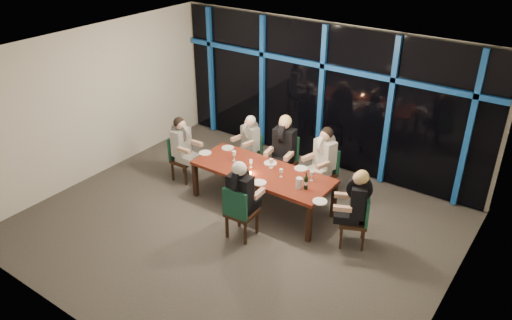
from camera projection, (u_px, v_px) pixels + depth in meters
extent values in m
plane|color=#4F4A45|center=(236.00, 226.00, 8.73)|extent=(7.00, 7.00, 0.00)
cube|color=silver|center=(324.00, 96.00, 10.19)|extent=(7.00, 0.04, 3.00)
cube|color=silver|center=(79.00, 243.00, 5.86)|extent=(7.00, 0.04, 3.00)
cube|color=silver|center=(94.00, 103.00, 9.81)|extent=(0.04, 6.00, 3.00)
cube|color=silver|center=(456.00, 222.00, 6.24)|extent=(0.04, 6.00, 3.00)
cube|color=white|center=(232.00, 58.00, 7.32)|extent=(7.00, 6.00, 0.04)
cube|color=black|center=(322.00, 97.00, 10.15)|extent=(6.86, 0.04, 2.94)
cube|color=#144A9C|center=(211.00, 72.00, 11.59)|extent=(0.10, 0.10, 2.94)
cube|color=#144A9C|center=(262.00, 84.00, 10.85)|extent=(0.10, 0.10, 2.94)
cube|color=#144A9C|center=(321.00, 97.00, 10.11)|extent=(0.10, 0.10, 2.94)
cube|color=#144A9C|center=(389.00, 113.00, 9.37)|extent=(0.10, 0.10, 2.94)
cube|color=#144A9C|center=(469.00, 132.00, 8.63)|extent=(0.10, 0.10, 2.94)
cube|color=#144A9C|center=(323.00, 66.00, 9.80)|extent=(6.86, 0.10, 0.10)
cube|color=#FF2D14|center=(383.00, 72.00, 9.50)|extent=(0.60, 0.05, 0.35)
cube|color=maroon|center=(262.00, 172.00, 8.97)|extent=(2.60, 1.00, 0.06)
cube|color=black|center=(195.00, 180.00, 9.46)|extent=(0.08, 0.08, 0.69)
cube|color=black|center=(309.00, 224.00, 8.19)|extent=(0.08, 0.08, 0.69)
cube|color=black|center=(224.00, 162.00, 10.09)|extent=(0.08, 0.08, 0.69)
cube|color=black|center=(334.00, 200.00, 8.83)|extent=(0.08, 0.08, 0.69)
cube|color=black|center=(249.00, 155.00, 10.25)|extent=(0.47, 0.47, 0.05)
cube|color=#195038|center=(255.00, 142.00, 10.24)|extent=(0.40, 0.13, 0.44)
cube|color=black|center=(238.00, 164.00, 10.35)|extent=(0.04, 0.04, 0.37)
cube|color=black|center=(249.00, 170.00, 10.15)|extent=(0.04, 0.04, 0.37)
cube|color=black|center=(250.00, 159.00, 10.54)|extent=(0.04, 0.04, 0.37)
cube|color=black|center=(260.00, 164.00, 10.34)|extent=(0.04, 0.04, 0.37)
cube|color=black|center=(283.00, 164.00, 9.76)|extent=(0.52, 0.52, 0.06)
cube|color=#195038|center=(288.00, 147.00, 9.79)|extent=(0.47, 0.11, 0.52)
cube|color=black|center=(270.00, 177.00, 9.81)|extent=(0.05, 0.05, 0.44)
cube|color=black|center=(287.00, 182.00, 9.65)|extent=(0.05, 0.05, 0.44)
cube|color=black|center=(278.00, 169.00, 10.10)|extent=(0.05, 0.05, 0.44)
cube|color=black|center=(295.00, 173.00, 9.95)|extent=(0.05, 0.05, 0.44)
cube|color=black|center=(322.00, 174.00, 9.46)|extent=(0.55, 0.55, 0.06)
cube|color=#195038|center=(330.00, 159.00, 9.44)|extent=(0.44, 0.18, 0.49)
cube|color=black|center=(308.00, 184.00, 9.59)|extent=(0.05, 0.05, 0.41)
cube|color=black|center=(321.00, 192.00, 9.35)|extent=(0.05, 0.05, 0.41)
cube|color=black|center=(321.00, 178.00, 9.79)|extent=(0.05, 0.05, 0.41)
cube|color=black|center=(334.00, 186.00, 9.54)|extent=(0.05, 0.05, 0.41)
cube|color=black|center=(184.00, 161.00, 9.98)|extent=(0.44, 0.44, 0.06)
cube|color=#195038|center=(176.00, 147.00, 9.95)|extent=(0.06, 0.43, 0.47)
cube|color=black|center=(186.00, 176.00, 9.88)|extent=(0.04, 0.04, 0.40)
cube|color=black|center=(197.00, 169.00, 10.13)|extent=(0.04, 0.04, 0.40)
cube|color=black|center=(173.00, 172.00, 10.04)|extent=(0.04, 0.04, 0.40)
cube|color=black|center=(184.00, 165.00, 10.30)|extent=(0.04, 0.04, 0.40)
cube|color=black|center=(353.00, 221.00, 8.09)|extent=(0.58, 0.58, 0.06)
cube|color=#195038|center=(367.00, 209.00, 7.94)|extent=(0.23, 0.42, 0.49)
cube|color=black|center=(342.00, 226.00, 8.38)|extent=(0.05, 0.05, 0.41)
cube|color=black|center=(341.00, 238.00, 8.08)|extent=(0.05, 0.05, 0.41)
cube|color=black|center=(363.00, 228.00, 8.33)|extent=(0.05, 0.05, 0.41)
cube|color=black|center=(363.00, 241.00, 8.02)|extent=(0.05, 0.05, 0.41)
cube|color=black|center=(242.00, 213.00, 8.28)|extent=(0.48, 0.48, 0.06)
cube|color=#195038|center=(235.00, 205.00, 8.00)|extent=(0.46, 0.08, 0.51)
cube|color=black|center=(257.00, 223.00, 8.45)|extent=(0.04, 0.04, 0.43)
cube|color=black|center=(239.00, 216.00, 8.62)|extent=(0.04, 0.04, 0.43)
cube|color=black|center=(245.00, 234.00, 8.17)|extent=(0.04, 0.04, 0.43)
cube|color=black|center=(227.00, 227.00, 8.34)|extent=(0.04, 0.04, 0.43)
cube|color=black|center=(245.00, 153.00, 10.14)|extent=(0.39, 0.43, 0.12)
cube|color=black|center=(250.00, 138.00, 10.09)|extent=(0.39, 0.28, 0.50)
cylinder|color=black|center=(250.00, 129.00, 10.00)|extent=(0.16, 0.38, 0.37)
sphere|color=tan|center=(249.00, 122.00, 9.91)|extent=(0.19, 0.19, 0.19)
sphere|color=silver|center=(251.00, 120.00, 9.92)|extent=(0.20, 0.20, 0.20)
cube|color=tan|center=(237.00, 138.00, 10.07)|extent=(0.12, 0.28, 0.07)
cube|color=tan|center=(248.00, 144.00, 9.84)|extent=(0.12, 0.28, 0.07)
cube|color=black|center=(280.00, 162.00, 9.62)|extent=(0.43, 0.48, 0.15)
cube|color=black|center=(284.00, 143.00, 9.58)|extent=(0.44, 0.30, 0.58)
cylinder|color=black|center=(285.00, 132.00, 9.48)|extent=(0.16, 0.45, 0.44)
sphere|color=tan|center=(285.00, 123.00, 9.37)|extent=(0.22, 0.22, 0.22)
sphere|color=tan|center=(286.00, 121.00, 9.39)|extent=(0.24, 0.24, 0.24)
cube|color=tan|center=(269.00, 151.00, 9.53)|extent=(0.12, 0.32, 0.08)
cube|color=tan|center=(289.00, 156.00, 9.36)|extent=(0.12, 0.32, 0.08)
cube|color=beige|center=(318.00, 172.00, 9.35)|extent=(0.46, 0.50, 0.14)
cube|color=beige|center=(325.00, 154.00, 9.28)|extent=(0.45, 0.34, 0.55)
cylinder|color=beige|center=(326.00, 143.00, 9.18)|extent=(0.22, 0.42, 0.41)
sphere|color=tan|center=(326.00, 135.00, 9.08)|extent=(0.21, 0.21, 0.21)
sphere|color=black|center=(327.00, 133.00, 9.09)|extent=(0.23, 0.23, 0.23)
cube|color=tan|center=(308.00, 157.00, 9.32)|extent=(0.16, 0.31, 0.08)
cube|color=tan|center=(323.00, 165.00, 9.05)|extent=(0.16, 0.31, 0.08)
cube|color=black|center=(188.00, 158.00, 9.88)|extent=(0.41, 0.36, 0.13)
cube|color=black|center=(181.00, 142.00, 9.81)|extent=(0.24, 0.39, 0.53)
cylinder|color=black|center=(180.00, 132.00, 9.71)|extent=(0.40, 0.11, 0.40)
sphere|color=tan|center=(180.00, 124.00, 9.62)|extent=(0.20, 0.20, 0.20)
sphere|color=black|center=(179.00, 123.00, 9.63)|extent=(0.22, 0.22, 0.22)
cube|color=tan|center=(184.00, 150.00, 9.58)|extent=(0.29, 0.09, 0.08)
cube|color=tan|center=(196.00, 143.00, 9.86)|extent=(0.29, 0.09, 0.08)
cube|color=black|center=(346.00, 216.00, 8.07)|extent=(0.52, 0.49, 0.14)
cube|color=black|center=(358.00, 200.00, 7.89)|extent=(0.38, 0.45, 0.55)
cylinder|color=black|center=(359.00, 188.00, 7.79)|extent=(0.41, 0.26, 0.41)
sphere|color=tan|center=(359.00, 178.00, 7.71)|extent=(0.20, 0.20, 0.20)
sphere|color=tan|center=(362.00, 177.00, 7.69)|extent=(0.22, 0.22, 0.22)
cube|color=tan|center=(343.00, 196.00, 8.13)|extent=(0.30, 0.19, 0.08)
cube|color=tan|center=(343.00, 209.00, 7.79)|extent=(0.30, 0.19, 0.08)
cube|color=black|center=(246.00, 204.00, 8.32)|extent=(0.39, 0.45, 0.14)
cube|color=black|center=(240.00, 192.00, 8.05)|extent=(0.42, 0.27, 0.57)
cylinder|color=black|center=(240.00, 180.00, 7.94)|extent=(0.13, 0.43, 0.43)
sphere|color=tan|center=(240.00, 169.00, 7.87)|extent=(0.21, 0.21, 0.21)
sphere|color=silver|center=(239.00, 168.00, 7.83)|extent=(0.23, 0.23, 0.23)
cube|color=tan|center=(259.00, 194.00, 8.18)|extent=(0.10, 0.31, 0.08)
cube|color=tan|center=(238.00, 187.00, 8.37)|extent=(0.10, 0.31, 0.08)
cylinder|color=white|center=(228.00, 148.00, 9.74)|extent=(0.24, 0.24, 0.01)
cylinder|color=white|center=(270.00, 163.00, 9.19)|extent=(0.24, 0.24, 0.01)
cylinder|color=white|center=(301.00, 168.00, 9.01)|extent=(0.24, 0.24, 0.01)
cylinder|color=white|center=(205.00, 153.00, 9.55)|extent=(0.24, 0.24, 0.01)
cylinder|color=white|center=(316.00, 200.00, 8.07)|extent=(0.24, 0.24, 0.01)
cylinder|color=white|center=(259.00, 183.00, 8.56)|extent=(0.24, 0.24, 0.01)
cylinder|color=black|center=(306.00, 183.00, 8.35)|extent=(0.07, 0.07, 0.22)
cylinder|color=black|center=(306.00, 175.00, 8.28)|extent=(0.03, 0.03, 0.08)
cylinder|color=silver|center=(306.00, 183.00, 8.35)|extent=(0.07, 0.07, 0.06)
cylinder|color=silver|center=(299.00, 183.00, 8.37)|extent=(0.11, 0.11, 0.20)
cylinder|color=silver|center=(302.00, 183.00, 8.33)|extent=(0.02, 0.02, 0.14)
cylinder|color=#F59749|center=(250.00, 173.00, 8.84)|extent=(0.05, 0.05, 0.03)
cylinder|color=silver|center=(251.00, 167.00, 9.06)|extent=(0.06, 0.06, 0.01)
cylinder|color=silver|center=(251.00, 165.00, 9.03)|extent=(0.01, 0.01, 0.09)
cylinder|color=silver|center=(251.00, 161.00, 9.00)|extent=(0.06, 0.06, 0.06)
cylinder|color=white|center=(271.00, 168.00, 9.04)|extent=(0.07, 0.07, 0.01)
cylinder|color=white|center=(271.00, 165.00, 9.01)|extent=(0.01, 0.01, 0.10)
cylinder|color=white|center=(271.00, 161.00, 8.97)|extent=(0.07, 0.07, 0.07)
cylinder|color=white|center=(281.00, 177.00, 8.75)|extent=(0.06, 0.06, 0.01)
cylinder|color=white|center=(281.00, 174.00, 8.73)|extent=(0.01, 0.01, 0.09)
cylinder|color=white|center=(281.00, 171.00, 8.69)|extent=(0.06, 0.06, 0.06)
cylinder|color=silver|center=(234.00, 160.00, 9.29)|extent=(0.07, 0.07, 0.01)
cylinder|color=silver|center=(234.00, 158.00, 9.26)|extent=(0.01, 0.01, 0.11)
cylinder|color=silver|center=(234.00, 153.00, 9.21)|extent=(0.08, 0.08, 0.08)
cylinder|color=white|center=(311.00, 180.00, 8.64)|extent=(0.06, 0.06, 0.01)
cylinder|color=white|center=(312.00, 178.00, 8.62)|extent=(0.01, 0.01, 0.10)
cylinder|color=white|center=(312.00, 173.00, 8.58)|extent=(0.07, 0.07, 0.07)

